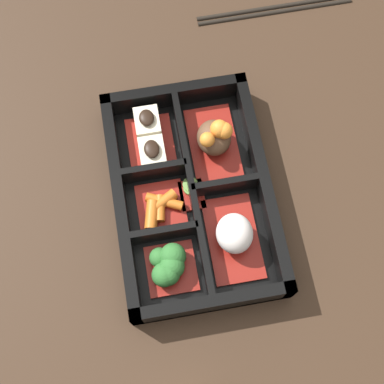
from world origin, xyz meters
TOP-DOWN VIEW (x-y plane):
  - ground_plane at (0.00, 0.00)m, footprint 3.00×3.00m
  - bento_base at (0.00, 0.00)m, footprint 0.29×0.19m
  - bento_rim at (0.00, -0.00)m, footprint 0.29×0.19m
  - bowl_stew at (-0.06, 0.04)m, footprint 0.11×0.06m
  - bowl_rice at (0.07, 0.04)m, footprint 0.11×0.06m
  - bowl_tofu at (-0.08, -0.04)m, footprint 0.09×0.06m
  - bowl_carrots at (0.01, -0.04)m, footprint 0.06×0.06m
  - bowl_greens at (0.09, -0.04)m, footprint 0.06×0.06m
  - bowl_pickles at (-0.01, -0.00)m, footprint 0.04×0.03m
  - chopsticks at (-0.27, 0.17)m, footprint 0.02×0.23m

SIDE VIEW (x-z plane):
  - ground_plane at x=0.00m, z-range 0.00..0.00m
  - chopsticks at x=-0.27m, z-range 0.00..0.01m
  - bento_base at x=0.00m, z-range 0.00..0.01m
  - bowl_pickles at x=-0.01m, z-range 0.01..0.02m
  - bowl_carrots at x=0.01m, z-range 0.01..0.03m
  - bento_rim at x=0.00m, z-range 0.00..0.04m
  - bowl_tofu at x=-0.08m, z-range 0.01..0.04m
  - bowl_greens at x=0.09m, z-range 0.01..0.05m
  - bowl_rice at x=0.07m, z-range 0.01..0.06m
  - bowl_stew at x=-0.06m, z-range 0.00..0.06m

